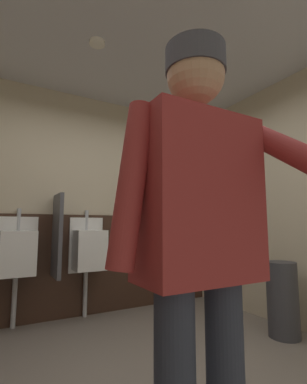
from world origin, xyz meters
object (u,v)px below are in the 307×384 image
trash_bin (283,299)px  urinal_middle (89,249)px  person (200,229)px  urinal_left (18,252)px

trash_bin → urinal_middle: bearing=135.9°
urinal_middle → person: person is taller
urinal_left → person: person is taller
urinal_left → urinal_middle: bearing=0.0°
urinal_middle → person: (-0.31, -2.45, 0.26)m
person → trash_bin: 2.17m
urinal_left → person: bearing=-79.9°
urinal_middle → trash_bin: 2.11m
urinal_left → person: (0.44, -2.45, 0.26)m
urinal_middle → person: 2.48m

